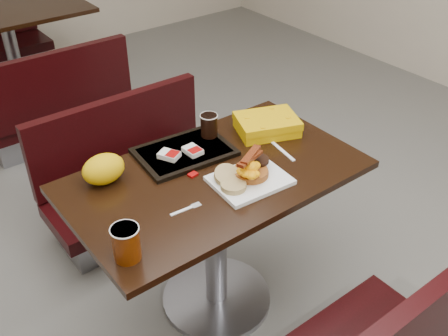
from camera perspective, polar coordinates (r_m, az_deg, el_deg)
floor at (r=2.62m, az=-0.80°, el=-14.13°), size 6.00×7.00×0.01m
table_near at (r=2.35m, az=-0.88°, el=-8.08°), size 1.20×0.70×0.75m
bench_near_n at (r=2.83m, az=-9.38°, el=-0.59°), size 1.00×0.46×0.72m
table_far at (r=4.42m, az=-21.89°, el=10.89°), size 1.20×0.70×0.75m
bench_far_s at (r=3.81m, az=-18.43°, el=7.69°), size 1.00×0.46×0.72m
platter at (r=2.07m, az=2.83°, el=-1.34°), size 0.31×0.25×0.02m
pancake_stack at (r=2.07m, az=2.93°, el=-0.40°), size 0.15×0.15×0.03m
sausage_patty at (r=2.11m, az=3.71°, el=0.88°), size 0.11×0.11×0.01m
scrambled_eggs at (r=2.02m, az=2.95°, el=-0.06°), size 0.11×0.10×0.05m
bacon_strips at (r=2.02m, az=2.87°, el=1.12°), size 0.18×0.13×0.01m
muffin_bottom at (r=2.00m, az=1.03°, el=-1.94°), size 0.12×0.12×0.02m
muffin_top at (r=2.04m, az=0.30°, el=-0.80°), size 0.12×0.12×0.06m
coffee_cup_near at (r=1.73m, az=-10.61°, el=-8.08°), size 0.12×0.12×0.12m
fork at (r=1.93m, az=-4.67°, el=-4.69°), size 0.13×0.03×0.00m
knife at (r=2.27m, az=6.37°, el=1.90°), size 0.04×0.18×0.00m
condiment_ketchup at (r=2.11m, az=-3.42°, el=-0.72°), size 0.04×0.03×0.01m
tray at (r=2.24m, az=-4.35°, el=1.76°), size 0.42×0.32×0.02m
hashbrown_sleeve_left at (r=2.19m, az=-6.02°, el=1.42°), size 0.09×0.10×0.02m
hashbrown_sleeve_right at (r=2.21m, az=-3.44°, el=1.91°), size 0.06×0.08×0.02m
coffee_cup_far at (r=2.31m, az=-1.65°, el=4.67°), size 0.09×0.09×0.10m
clamshell at (r=2.39m, az=4.72°, el=4.73°), size 0.33×0.29×0.07m
paper_bag at (r=2.09m, az=-13.01°, el=-0.11°), size 0.21×0.19×0.12m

